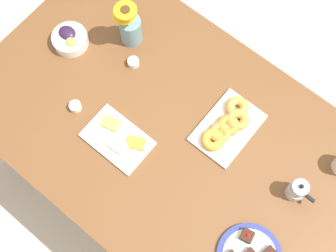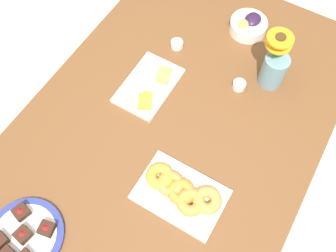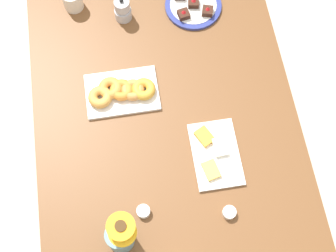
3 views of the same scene
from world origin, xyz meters
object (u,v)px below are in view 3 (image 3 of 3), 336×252
Objects in this scene: dining_table at (168,138)px; flower_vase at (120,237)px; cheese_platter at (215,153)px; croissant_platter at (122,91)px; jam_cup_berry at (229,212)px; moka_pot at (123,10)px; dessert_plate at (193,5)px; jam_cup_honey at (143,211)px.

flower_vase reaches higher than dining_table.
cheese_platter is 0.43m from croissant_platter.
croissant_platter reaches higher than cheese_platter.
moka_pot is at bearing 16.95° from jam_cup_berry.
dining_table is 0.58m from dessert_plate.
croissant_platter is at bearing 172.04° from moka_pot.
cheese_platter is at bearing -128.29° from dining_table.
jam_cup_honey is (-0.17, 0.29, 0.00)m from cheese_platter.
croissant_platter is 2.39× the size of moka_pot.
jam_cup_honey is at bearing 158.59° from dessert_plate.
croissant_platter is 0.61m from jam_cup_berry.
croissant_platter is 0.36m from moka_pot.
dessert_plate is (0.54, -0.19, 0.10)m from dining_table.
moka_pot reaches higher than jam_cup_berry.
moka_pot is (0.53, 0.10, 0.13)m from dining_table.
cheese_platter is at bearing 1.80° from jam_cup_berry.
moka_pot is at bearing 91.33° from dessert_plate.
flower_vase reaches higher than jam_cup_honey.
jam_cup_berry is (-0.05, -0.30, 0.00)m from jam_cup_honey.
flower_vase is (-0.91, 0.41, 0.07)m from dessert_plate.
cheese_platter is 0.22m from jam_cup_berry.
moka_pot is at bearing -2.09° from jam_cup_honey.
dining_table is 0.34m from jam_cup_honey.
flower_vase is at bearing 173.23° from croissant_platter.
moka_pot is (0.35, -0.05, 0.03)m from croissant_platter.
jam_cup_honey is at bearing -177.64° from croissant_platter.
cheese_platter is at bearing -55.60° from flower_vase.
dining_table is 6.15× the size of cheese_platter.
cheese_platter is 0.46m from flower_vase.
croissant_platter is 5.93× the size of jam_cup_honey.
jam_cup_berry is at bearing -163.05° from moka_pot.
flower_vase reaches higher than moka_pot.
cheese_platter is at bearing -158.29° from moka_pot.
moka_pot is at bearing 11.11° from dining_table.
croissant_platter is 1.17× the size of flower_vase.
flower_vase is (-0.55, 0.07, 0.06)m from croissant_platter.
croissant_platter is 0.56m from flower_vase.
jam_cup_honey is 0.14m from flower_vase.
croissant_platter is at bearing -6.77° from flower_vase.
jam_cup_berry is at bearing -178.20° from cheese_platter.
jam_cup_honey is (-0.29, 0.13, 0.10)m from dining_table.
dessert_plate is at bearing -88.67° from moka_pot.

